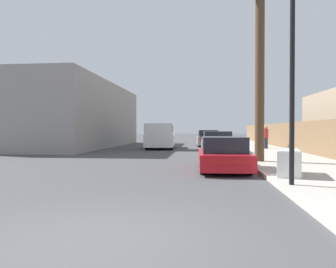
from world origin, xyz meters
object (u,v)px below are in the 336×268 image
(parked_sports_car_red, at_px, (223,155))
(car_parked_far, at_px, (208,139))
(car_parked_mid, at_px, (217,143))
(discarded_fridge, at_px, (288,162))
(utility_pole, at_px, (260,66))
(street_lamp, at_px, (292,70))
(pedestrian, at_px, (266,137))
(pickup_truck, at_px, (160,136))

(parked_sports_car_red, xyz_separation_m, car_parked_far, (-0.28, 16.95, 0.11))
(car_parked_mid, bearing_deg, discarded_fridge, -82.19)
(car_parked_mid, height_order, utility_pole, utility_pole)
(parked_sports_car_red, bearing_deg, street_lamp, -69.68)
(utility_pole, distance_m, pedestrian, 10.07)
(pickup_truck, xyz_separation_m, utility_pole, (5.60, -10.24, 3.21))
(pedestrian, bearing_deg, car_parked_mid, -137.40)
(pickup_truck, bearing_deg, parked_sports_car_red, 103.68)
(discarded_fridge, xyz_separation_m, parked_sports_car_red, (-1.80, 1.83, 0.06))
(car_parked_mid, relative_size, utility_pole, 0.53)
(discarded_fridge, xyz_separation_m, utility_pole, (-0.12, 4.20, 3.65))
(utility_pole, height_order, street_lamp, utility_pole)
(discarded_fridge, distance_m, car_parked_mid, 10.39)
(pickup_truck, height_order, pedestrian, pickup_truck)
(car_parked_far, bearing_deg, discarded_fridge, -86.00)
(car_parked_mid, relative_size, street_lamp, 0.87)
(utility_pole, relative_size, street_lamp, 1.64)
(discarded_fridge, bearing_deg, pickup_truck, 123.68)
(parked_sports_car_red, relative_size, pedestrian, 2.57)
(parked_sports_car_red, distance_m, car_parked_far, 16.95)
(discarded_fridge, xyz_separation_m, pedestrian, (1.90, 13.53, 0.45))
(car_parked_mid, distance_m, pickup_truck, 5.84)
(car_parked_mid, xyz_separation_m, street_lamp, (1.29, -12.07, 2.28))
(discarded_fridge, bearing_deg, car_parked_mid, 111.25)
(car_parked_far, xyz_separation_m, street_lamp, (1.72, -20.59, 2.25))
(car_parked_far, xyz_separation_m, pickup_truck, (-3.63, -4.33, 0.28))
(discarded_fridge, distance_m, pickup_truck, 15.54)
(car_parked_far, height_order, pedestrian, pedestrian)
(car_parked_far, distance_m, pickup_truck, 5.66)
(pickup_truck, xyz_separation_m, street_lamp, (5.35, -16.26, 1.97))
(pickup_truck, bearing_deg, discarded_fridge, 108.03)
(car_parked_far, distance_m, street_lamp, 20.78)
(pickup_truck, distance_m, street_lamp, 17.23)
(utility_pole, bearing_deg, car_parked_mid, 104.20)
(parked_sports_car_red, xyz_separation_m, pickup_truck, (-3.92, 12.62, 0.39))
(car_parked_far, height_order, utility_pole, utility_pole)
(parked_sports_car_red, height_order, pickup_truck, pickup_truck)
(discarded_fridge, xyz_separation_m, pickup_truck, (-5.72, 14.44, 0.44))
(pickup_truck, distance_m, utility_pole, 12.11)
(car_parked_mid, xyz_separation_m, pickup_truck, (-4.06, 4.19, 0.31))
(pedestrian, bearing_deg, utility_pole, -102.25)
(pickup_truck, bearing_deg, car_parked_mid, 130.57)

